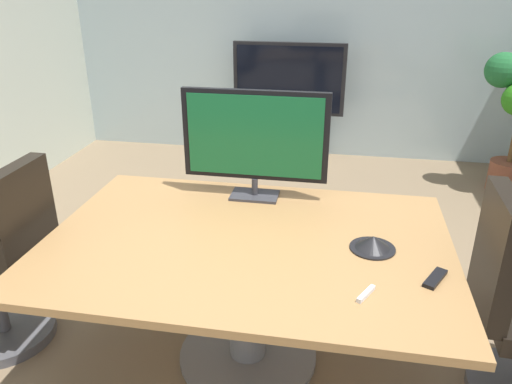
{
  "coord_description": "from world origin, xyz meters",
  "views": [
    {
      "loc": [
        0.48,
        -2.3,
        1.97
      ],
      "look_at": [
        0.05,
        0.08,
        0.9
      ],
      "focal_mm": 34.86,
      "sensor_mm": 36.0,
      "label": 1
    }
  ],
  "objects_px": {
    "conference_table": "(247,267)",
    "tv_monitor": "(255,139)",
    "office_chair_left": "(6,273)",
    "wall_display_unit": "(288,123)",
    "remote_control": "(435,278)",
    "conference_phone": "(373,243)"
  },
  "relations": [
    {
      "from": "conference_table",
      "to": "tv_monitor",
      "type": "bearing_deg",
      "value": 96.08
    },
    {
      "from": "office_chair_left",
      "to": "wall_display_unit",
      "type": "bearing_deg",
      "value": 161.1
    },
    {
      "from": "office_chair_left",
      "to": "tv_monitor",
      "type": "relative_size",
      "value": 1.3
    },
    {
      "from": "tv_monitor",
      "to": "remote_control",
      "type": "distance_m",
      "value": 1.23
    },
    {
      "from": "tv_monitor",
      "to": "conference_table",
      "type": "bearing_deg",
      "value": -83.92
    },
    {
      "from": "wall_display_unit",
      "to": "office_chair_left",
      "type": "bearing_deg",
      "value": -109.41
    },
    {
      "from": "office_chair_left",
      "to": "conference_phone",
      "type": "height_order",
      "value": "office_chair_left"
    },
    {
      "from": "tv_monitor",
      "to": "wall_display_unit",
      "type": "height_order",
      "value": "tv_monitor"
    },
    {
      "from": "conference_table",
      "to": "remote_control",
      "type": "bearing_deg",
      "value": -13.43
    },
    {
      "from": "tv_monitor",
      "to": "conference_phone",
      "type": "relative_size",
      "value": 3.82
    },
    {
      "from": "office_chair_left",
      "to": "remote_control",
      "type": "relative_size",
      "value": 6.41
    },
    {
      "from": "conference_phone",
      "to": "remote_control",
      "type": "bearing_deg",
      "value": -40.74
    },
    {
      "from": "office_chair_left",
      "to": "tv_monitor",
      "type": "distance_m",
      "value": 1.57
    },
    {
      "from": "office_chair_left",
      "to": "conference_phone",
      "type": "bearing_deg",
      "value": 93.88
    },
    {
      "from": "tv_monitor",
      "to": "conference_phone",
      "type": "distance_m",
      "value": 0.9
    },
    {
      "from": "wall_display_unit",
      "to": "remote_control",
      "type": "height_order",
      "value": "wall_display_unit"
    },
    {
      "from": "office_chair_left",
      "to": "tv_monitor",
      "type": "xyz_separation_m",
      "value": [
        1.28,
        0.62,
        0.65
      ]
    },
    {
      "from": "tv_monitor",
      "to": "wall_display_unit",
      "type": "bearing_deg",
      "value": 92.55
    },
    {
      "from": "remote_control",
      "to": "conference_table",
      "type": "bearing_deg",
      "value": -165.14
    },
    {
      "from": "tv_monitor",
      "to": "remote_control",
      "type": "relative_size",
      "value": 4.94
    },
    {
      "from": "remote_control",
      "to": "wall_display_unit",
      "type": "bearing_deg",
      "value": 135.4
    },
    {
      "from": "conference_phone",
      "to": "remote_control",
      "type": "xyz_separation_m",
      "value": [
        0.26,
        -0.22,
        -0.02
      ]
    }
  ]
}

